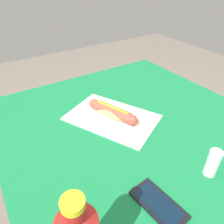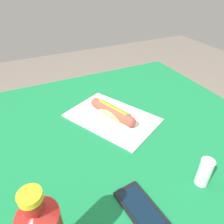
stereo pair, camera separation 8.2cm
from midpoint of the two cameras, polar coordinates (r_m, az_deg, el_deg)
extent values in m
plane|color=#6B6056|center=(1.40, 1.69, -27.71)|extent=(6.00, 6.00, 0.00)
cylinder|color=brown|center=(1.26, -22.79, -13.41)|extent=(0.07, 0.07, 0.70)
cylinder|color=brown|center=(1.47, 5.56, -2.59)|extent=(0.07, 0.07, 0.70)
cube|color=brown|center=(0.83, 2.53, -4.15)|extent=(0.91, 0.89, 0.03)
cube|color=#146B38|center=(0.82, 2.57, -3.22)|extent=(0.97, 0.95, 0.00)
cube|color=silver|center=(0.84, -2.81, -1.61)|extent=(0.40, 0.35, 0.01)
ellipsoid|color=tan|center=(0.83, -2.86, -0.25)|extent=(0.18, 0.11, 0.04)
cylinder|color=#B24233|center=(0.82, -2.87, 0.05)|extent=(0.19, 0.10, 0.04)
sphere|color=#B24233|center=(0.78, 2.50, -2.33)|extent=(0.04, 0.04, 0.04)
sphere|color=#B24233|center=(0.88, -7.62, 2.15)|extent=(0.04, 0.04, 0.04)
cube|color=yellow|center=(0.81, -2.90, 1.07)|extent=(0.14, 0.06, 0.00)
cylinder|color=#568433|center=(0.83, -2.27, 0.88)|extent=(0.15, 0.07, 0.02)
cube|color=black|center=(0.59, 8.13, -23.59)|extent=(0.15, 0.09, 0.01)
cube|color=black|center=(0.58, 8.17, -23.35)|extent=(0.13, 0.07, 0.00)
cone|color=maroon|center=(0.36, -17.04, -26.11)|extent=(0.07, 0.07, 0.02)
cylinder|color=maroon|center=(0.34, -17.71, -24.30)|extent=(0.03, 0.03, 0.02)
cylinder|color=yellow|center=(0.33, -18.30, -22.65)|extent=(0.04, 0.04, 0.01)
cylinder|color=silver|center=(0.66, 22.20, -12.72)|extent=(0.04, 0.04, 0.09)
camera|label=1|loc=(0.04, -92.86, -1.99)|focal=34.02mm
camera|label=2|loc=(0.04, 87.14, 1.99)|focal=34.02mm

